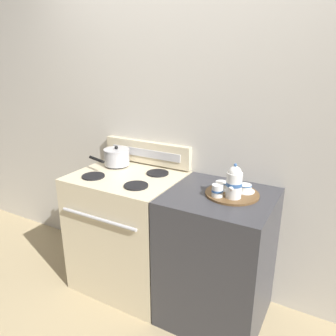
% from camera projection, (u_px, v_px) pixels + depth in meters
% --- Properties ---
extents(ground_plane, '(6.00, 6.00, 0.00)m').
position_uv_depth(ground_plane, '(166.00, 294.00, 2.51)').
color(ground_plane, tan).
extents(wall_back, '(6.00, 0.05, 2.20)m').
position_uv_depth(wall_back, '(188.00, 146.00, 2.43)').
color(wall_back, beige).
rests_on(wall_back, ground).
extents(stove, '(0.77, 0.65, 0.93)m').
position_uv_depth(stove, '(128.00, 231.00, 2.51)').
color(stove, beige).
rests_on(stove, ground).
extents(control_panel, '(0.75, 0.05, 0.17)m').
position_uv_depth(control_panel, '(147.00, 152.00, 2.57)').
color(control_panel, beige).
rests_on(control_panel, stove).
extents(side_counter, '(0.66, 0.62, 0.91)m').
position_uv_depth(side_counter, '(217.00, 258.00, 2.18)').
color(side_counter, '#38383D').
rests_on(side_counter, ground).
extents(saucepan, '(0.23, 0.31, 0.15)m').
position_uv_depth(saucepan, '(116.00, 157.00, 2.54)').
color(saucepan, '#B7B7BC').
rests_on(saucepan, stove).
extents(serving_tray, '(0.33, 0.33, 0.01)m').
position_uv_depth(serving_tray, '(232.00, 194.00, 2.03)').
color(serving_tray, brown).
rests_on(serving_tray, side_counter).
extents(teapot, '(0.10, 0.15, 0.21)m').
position_uv_depth(teapot, '(234.00, 182.00, 1.93)').
color(teapot, white).
rests_on(teapot, serving_tray).
extents(teacup_left, '(0.12, 0.12, 0.05)m').
position_uv_depth(teacup_left, '(222.00, 185.00, 2.09)').
color(teacup_left, white).
rests_on(teacup_left, serving_tray).
extents(teacup_right, '(0.12, 0.12, 0.05)m').
position_uv_depth(teacup_right, '(245.00, 188.00, 2.04)').
color(teacup_right, white).
rests_on(teacup_right, serving_tray).
extents(creamer_jug, '(0.07, 0.07, 0.07)m').
position_uv_depth(creamer_jug, '(217.00, 191.00, 1.97)').
color(creamer_jug, white).
rests_on(creamer_jug, serving_tray).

